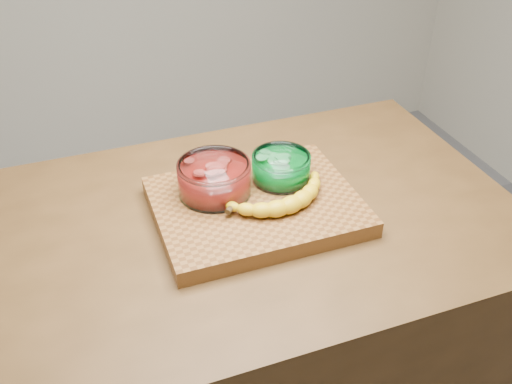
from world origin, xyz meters
name	(u,v)px	position (x,y,z in m)	size (l,w,h in m)	color
counter	(256,343)	(0.00, 0.00, 0.45)	(1.20, 0.80, 0.90)	#4B3016
cutting_board	(256,206)	(0.00, 0.00, 0.92)	(0.45, 0.35, 0.04)	brown
bowl_red	(214,179)	(-0.08, 0.06, 0.98)	(0.16, 0.16, 0.08)	white
bowl_green	(281,168)	(0.08, 0.06, 0.97)	(0.14, 0.14, 0.06)	white
banana	(279,196)	(0.04, -0.03, 0.96)	(0.28, 0.15, 0.04)	gold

